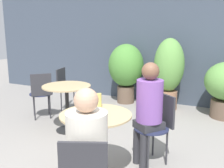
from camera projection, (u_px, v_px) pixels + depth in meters
The scene contains 12 objects.
storefront_wall at pixel (178, 35), 5.52m from camera, with size 10.00×0.06×3.00m.
cafe_table_near at pixel (96, 129), 2.83m from camera, with size 0.78×0.78×0.76m.
cafe_table_far at pixel (67, 96), 4.19m from camera, with size 0.77×0.77×0.76m.
bistro_chair_1 at pixel (158, 121), 3.22m from camera, with size 0.48×0.49×0.86m.
bistro_chair_2 at pixel (41, 91), 4.76m from camera, with size 0.49×0.49×0.86m.
bistro_chair_3 at pixel (66, 85), 5.24m from camera, with size 0.45×0.43×0.86m.
seated_person_0 at pixel (87, 146), 2.14m from camera, with size 0.39×0.41×1.20m.
seated_person_1 at pixel (149, 105), 3.11m from camera, with size 0.39×0.40×1.27m.
beer_glass_0 at pixel (91, 114), 2.56m from camera, with size 0.07×0.07×0.15m.
beer_glass_1 at pixel (99, 101), 3.00m from camera, with size 0.06×0.06×0.17m.
potted_plant_0 at pixel (126, 68), 5.76m from camera, with size 0.77×0.77×1.31m.
potted_plant_1 at pixel (169, 69), 5.28m from camera, with size 0.61×0.61×1.46m.
Camera 1 is at (1.18, -2.28, 1.66)m, focal length 42.00 mm.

